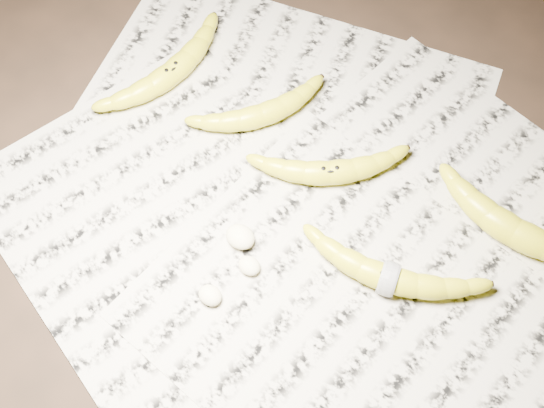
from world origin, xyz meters
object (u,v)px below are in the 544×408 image
Objects in this scene: banana_left_a at (171,71)px; banana_taped at (389,277)px; banana_upper_a at (515,231)px; banana_center at (330,171)px; banana_left_b at (262,113)px.

banana_left_a is 0.97× the size of banana_taped.
banana_left_a and banana_taped have the same top height.
banana_taped is 1.00× the size of banana_upper_a.
banana_center is at bearing -167.07° from banana_upper_a.
banana_left_a is 1.18× the size of banana_left_b.
banana_upper_a is at bearing 40.30° from banana_taped.
banana_taped is (0.27, -0.09, 0.00)m from banana_left_b.
banana_left_a is at bearing 139.60° from banana_center.
banana_left_b is (0.14, 0.02, -0.00)m from banana_left_a.
banana_left_a reaches higher than banana_left_b.
banana_center is (0.27, 0.01, -0.00)m from banana_left_a.
banana_left_b is at bearing -74.98° from banana_left_a.
banana_left_a is 0.15m from banana_left_b.
banana_left_a is 1.10× the size of banana_center.
banana_taped is at bearing -93.78° from banana_left_a.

